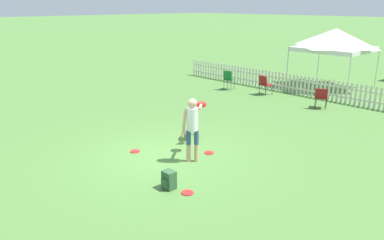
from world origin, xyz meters
name	(u,v)px	position (x,y,z in m)	size (l,w,h in m)	color
ground_plane	(166,156)	(0.00, 0.00, 0.00)	(240.00, 240.00, 0.00)	#4C7A38
handler_person	(193,122)	(0.71, 0.33, 1.05)	(0.67, 1.08, 1.65)	tan
leaping_dog	(192,124)	(-0.49, 1.43, 0.45)	(1.01, 0.96, 0.76)	olive
frisbee_near_handler	(135,151)	(-0.81, -0.42, 0.01)	(0.26, 0.26, 0.02)	red
frisbee_near_dog	(209,153)	(0.67, 0.97, 0.01)	(0.26, 0.26, 0.02)	red
frisbee_midfield	(187,193)	(1.90, -0.99, 0.01)	(0.26, 0.26, 0.02)	red
backpack_on_grass	(169,180)	(1.46, -1.13, 0.20)	(0.28, 0.26, 0.41)	#2D5633
picket_fence	(327,90)	(0.00, 8.80, 0.44)	(16.16, 0.04, 0.88)	beige
folding_chair_blue_left	(265,83)	(-2.38, 7.71, 0.52)	(0.53, 0.55, 0.86)	#333338
folding_chair_center	(321,96)	(0.50, 7.37, 0.48)	(0.60, 0.62, 0.81)	#333338
folding_chair_green_right	(228,78)	(-4.14, 7.31, 0.55)	(0.52, 0.54, 0.92)	#333338
canopy_tent_main	(335,40)	(-1.06, 11.27, 2.27)	(3.06, 3.06, 2.79)	silver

